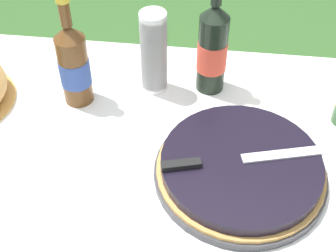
# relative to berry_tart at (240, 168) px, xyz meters

# --- Properties ---
(garden_table) EXTENTS (1.70, 0.98, 0.71)m
(garden_table) POSITION_rel_berry_tart_xyz_m (-0.19, 0.01, -0.09)
(garden_table) COLOR #A87A47
(garden_table) RESTS_ON ground_plane
(tablecloth) EXTENTS (1.71, 0.99, 0.10)m
(tablecloth) POSITION_rel_berry_tart_xyz_m (-0.19, 0.01, -0.04)
(tablecloth) COLOR white
(tablecloth) RESTS_ON garden_table
(berry_tart) EXTENTS (0.40, 0.40, 0.06)m
(berry_tart) POSITION_rel_berry_tart_xyz_m (0.00, 0.00, 0.00)
(berry_tart) COLOR #38383D
(berry_tart) RESTS_ON tablecloth
(serving_knife) EXTENTS (0.37, 0.12, 0.01)m
(serving_knife) POSITION_rel_berry_tart_xyz_m (-0.03, -0.01, 0.04)
(serving_knife) COLOR silver
(serving_knife) RESTS_ON berry_tart
(cup_stack) EXTENTS (0.07, 0.07, 0.24)m
(cup_stack) POSITION_rel_berry_tart_xyz_m (-0.24, 0.30, 0.09)
(cup_stack) COLOR white
(cup_stack) RESTS_ON tablecloth
(cider_bottle_amber) EXTENTS (0.08, 0.08, 0.32)m
(cider_bottle_amber) POSITION_rel_berry_tart_xyz_m (-0.44, 0.22, 0.09)
(cider_bottle_amber) COLOR brown
(cider_bottle_amber) RESTS_ON tablecloth
(juice_bottle_red) EXTENTS (0.08, 0.08, 0.34)m
(juice_bottle_red) POSITION_rel_berry_tart_xyz_m (-0.09, 0.32, 0.10)
(juice_bottle_red) COLOR black
(juice_bottle_red) RESTS_ON tablecloth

